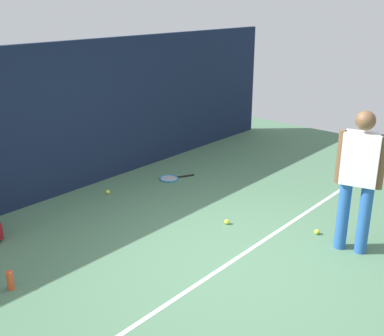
{
  "coord_description": "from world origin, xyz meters",
  "views": [
    {
      "loc": [
        -3.9,
        -3.0,
        2.85
      ],
      "look_at": [
        0.0,
        0.4,
        1.0
      ],
      "focal_mm": 44.59,
      "sensor_mm": 36.0,
      "label": 1
    }
  ],
  "objects_px": {
    "tennis_ball_far_left": "(227,222)",
    "tennis_ball_mid_court": "(317,232)",
    "tennis_racket": "(171,178)",
    "tennis_ball_near_player": "(108,192)",
    "tennis_player": "(359,174)",
    "water_bottle": "(10,281)"
  },
  "relations": [
    {
      "from": "tennis_ball_mid_court",
      "to": "tennis_ball_far_left",
      "type": "height_order",
      "value": "same"
    },
    {
      "from": "tennis_player",
      "to": "tennis_ball_near_player",
      "type": "bearing_deg",
      "value": 178.8
    },
    {
      "from": "tennis_racket",
      "to": "water_bottle",
      "type": "distance_m",
      "value": 3.54
    },
    {
      "from": "tennis_racket",
      "to": "tennis_ball_far_left",
      "type": "relative_size",
      "value": 9.5
    },
    {
      "from": "tennis_player",
      "to": "water_bottle",
      "type": "distance_m",
      "value": 3.96
    },
    {
      "from": "tennis_ball_near_player",
      "to": "tennis_player",
      "type": "bearing_deg",
      "value": -77.26
    },
    {
      "from": "tennis_racket",
      "to": "tennis_ball_near_player",
      "type": "distance_m",
      "value": 1.14
    },
    {
      "from": "tennis_ball_mid_court",
      "to": "water_bottle",
      "type": "relative_size",
      "value": 0.32
    },
    {
      "from": "tennis_player",
      "to": "water_bottle",
      "type": "relative_size",
      "value": 8.2
    },
    {
      "from": "tennis_racket",
      "to": "tennis_ball_mid_court",
      "type": "distance_m",
      "value": 2.78
    },
    {
      "from": "tennis_ball_far_left",
      "to": "water_bottle",
      "type": "height_order",
      "value": "water_bottle"
    },
    {
      "from": "tennis_ball_far_left",
      "to": "tennis_player",
      "type": "bearing_deg",
      "value": -74.34
    },
    {
      "from": "tennis_ball_far_left",
      "to": "tennis_ball_mid_court",
      "type": "bearing_deg",
      "value": -63.26
    },
    {
      "from": "tennis_player",
      "to": "tennis_ball_far_left",
      "type": "xyz_separation_m",
      "value": [
        -0.43,
        1.52,
        -0.93
      ]
    },
    {
      "from": "tennis_racket",
      "to": "water_bottle",
      "type": "bearing_deg",
      "value": 42.03
    },
    {
      "from": "tennis_player",
      "to": "tennis_racket",
      "type": "bearing_deg",
      "value": 160.72
    },
    {
      "from": "tennis_ball_near_player",
      "to": "tennis_racket",
      "type": "bearing_deg",
      "value": -14.5
    },
    {
      "from": "tennis_racket",
      "to": "tennis_ball_near_player",
      "type": "relative_size",
      "value": 9.5
    },
    {
      "from": "tennis_player",
      "to": "tennis_racket",
      "type": "distance_m",
      "value": 3.4
    },
    {
      "from": "tennis_ball_near_player",
      "to": "tennis_ball_mid_court",
      "type": "relative_size",
      "value": 1.0
    },
    {
      "from": "tennis_player",
      "to": "tennis_ball_mid_court",
      "type": "distance_m",
      "value": 1.06
    },
    {
      "from": "water_bottle",
      "to": "tennis_racket",
      "type": "bearing_deg",
      "value": 15.62
    }
  ]
}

